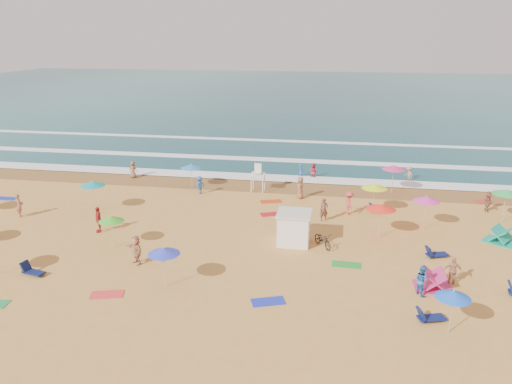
# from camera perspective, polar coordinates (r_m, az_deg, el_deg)

# --- Properties ---
(ground) EXTENTS (220.00, 220.00, 0.00)m
(ground) POSITION_cam_1_polar(r_m,az_deg,el_deg) (33.39, -3.45, -5.45)
(ground) COLOR gold
(ground) RESTS_ON ground
(ocean) EXTENTS (220.00, 140.00, 0.18)m
(ocean) POSITION_cam_1_polar(r_m,az_deg,el_deg) (114.83, 6.34, 11.02)
(ocean) COLOR #0C4756
(ocean) RESTS_ON ground
(wet_sand) EXTENTS (220.00, 220.00, 0.00)m
(wet_sand) POSITION_cam_1_polar(r_m,az_deg,el_deg) (44.91, 0.19, 0.73)
(wet_sand) COLOR olive
(wet_sand) RESTS_ON ground
(surf_foam) EXTENTS (200.00, 18.70, 0.05)m
(surf_foam) POSITION_cam_1_polar(r_m,az_deg,el_deg) (53.29, 1.80, 3.55)
(surf_foam) COLOR white
(surf_foam) RESTS_ON ground
(cabana) EXTENTS (2.00, 2.00, 2.00)m
(cabana) POSITION_cam_1_polar(r_m,az_deg,el_deg) (32.55, 4.35, -4.20)
(cabana) COLOR white
(cabana) RESTS_ON ground
(cabana_roof) EXTENTS (2.20, 2.20, 0.12)m
(cabana_roof) POSITION_cam_1_polar(r_m,az_deg,el_deg) (32.17, 4.40, -2.44)
(cabana_roof) COLOR silver
(cabana_roof) RESTS_ON cabana
(bicycle) EXTENTS (1.60, 1.93, 0.99)m
(bicycle) POSITION_cam_1_polar(r_m,az_deg,el_deg) (32.35, 7.64, -5.41)
(bicycle) COLOR black
(bicycle) RESTS_ON ground
(lifeguard_stand) EXTENTS (1.20, 1.20, 2.10)m
(lifeguard_stand) POSITION_cam_1_polar(r_m,az_deg,el_deg) (43.06, 0.22, 1.43)
(lifeguard_stand) COLOR white
(lifeguard_stand) RESTS_ON ground
(beach_umbrellas) EXTENTS (58.69, 29.16, 0.81)m
(beach_umbrellas) POSITION_cam_1_polar(r_m,az_deg,el_deg) (33.80, -4.82, -1.29)
(beach_umbrellas) COLOR #2B80C4
(beach_umbrellas) RESTS_ON ground
(loungers) EXTENTS (54.16, 18.87, 0.34)m
(loungers) POSITION_cam_1_polar(r_m,az_deg,el_deg) (30.59, 6.24, -7.43)
(loungers) COLOR navy
(loungers) RESTS_ON ground
(towels) EXTENTS (40.65, 24.23, 0.03)m
(towels) POSITION_cam_1_polar(r_m,az_deg,el_deg) (31.41, -2.85, -6.95)
(towels) COLOR red
(towels) RESTS_ON ground
(popup_tents) EXTENTS (7.66, 9.29, 1.20)m
(popup_tents) POSITION_cam_1_polar(r_m,az_deg,el_deg) (32.52, 23.38, -6.47)
(popup_tents) COLOR #CF2E7A
(popup_tents) RESTS_ON ground
(beachgoers) EXTENTS (36.68, 28.93, 2.10)m
(beachgoers) POSITION_cam_1_polar(r_m,az_deg,el_deg) (36.68, -0.44, -1.90)
(beachgoers) COLOR tan
(beachgoers) RESTS_ON ground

